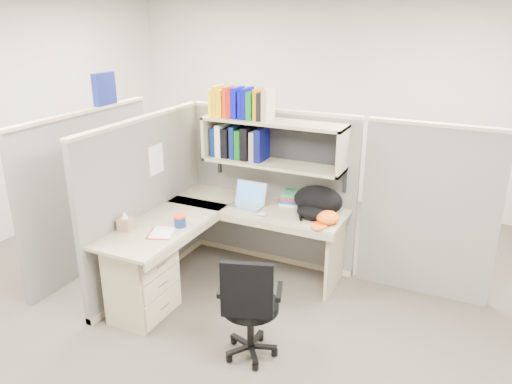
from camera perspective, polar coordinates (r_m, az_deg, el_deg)
The scene contains 14 objects.
ground at distance 4.76m, azimuth -2.83°, elevation -12.04°, with size 6.00×6.00×0.00m, color #363129.
room_shell at distance 4.14m, azimuth -3.22°, elevation 7.33°, with size 6.00×6.00×6.00m.
cubicle at distance 4.89m, azimuth -4.28°, elevation 0.63°, with size 3.79×1.84×1.95m.
desk at distance 4.53m, azimuth -9.26°, elevation -7.73°, with size 1.74×1.75×0.73m.
laptop at distance 4.82m, azimuth -1.16°, elevation -0.40°, with size 0.32×0.32×0.23m, color #B8B7BC, non-canonical shape.
backpack at distance 4.62m, azimuth 6.86°, elevation -1.19°, with size 0.46×0.36×0.27m, color black, non-canonical shape.
orange_cap at distance 4.51m, azimuth 8.20°, elevation -2.89°, with size 0.21×0.24×0.11m, color #E15B13, non-canonical shape.
snack_canister at distance 4.45m, azimuth -8.69°, elevation -3.26°, with size 0.11×0.11×0.11m.
tissue_box at distance 4.47m, azimuth -14.75°, elevation -3.19°, with size 0.11×0.11×0.17m, color #A37E5C, non-canonical shape.
mouse at distance 4.65m, azimuth 0.70°, elevation -2.52°, with size 0.09×0.06×0.03m, color #95B7D4.
paper_cup at distance 5.05m, azimuth 0.53°, elevation -0.20°, with size 0.07×0.07×0.10m, color silver.
book_stack at distance 4.94m, azimuth 3.95°, elevation -0.61°, with size 0.18×0.24×0.12m, color gray, non-canonical shape.
loose_paper at distance 4.38m, azimuth -10.68°, elevation -4.55°, with size 0.19×0.25×0.00m, color silver, non-canonical shape.
task_chair at distance 3.88m, azimuth -0.70°, elevation -14.68°, with size 0.52×0.48×0.91m.
Camera 1 is at (1.95, -3.53, 2.53)m, focal length 35.00 mm.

